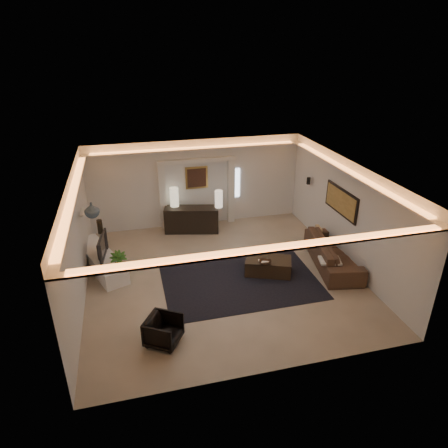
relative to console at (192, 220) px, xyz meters
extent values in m
plane|color=#B6A48D|center=(0.30, -2.93, -0.40)|extent=(7.00, 7.00, 0.00)
plane|color=white|center=(0.30, -2.93, 2.50)|extent=(7.00, 7.00, 0.00)
plane|color=silver|center=(0.30, 0.57, 1.05)|extent=(7.00, 0.00, 7.00)
plane|color=silver|center=(0.30, -6.43, 1.05)|extent=(7.00, 0.00, 7.00)
plane|color=silver|center=(-3.20, -2.93, 1.05)|extent=(0.00, 7.00, 7.00)
plane|color=silver|center=(3.80, -2.93, 1.05)|extent=(0.00, 7.00, 7.00)
cube|color=silver|center=(0.30, -2.93, 2.22)|extent=(7.00, 7.00, 0.04)
cube|color=white|center=(1.65, 0.55, 0.95)|extent=(0.25, 0.03, 1.00)
cube|color=black|center=(0.70, -3.13, -0.39)|extent=(4.00, 3.00, 0.01)
cube|color=silver|center=(-0.85, 0.47, 0.70)|extent=(0.22, 0.20, 2.20)
cube|color=silver|center=(1.45, 0.47, 0.70)|extent=(0.22, 0.20, 2.20)
cube|color=silver|center=(0.30, 0.47, 1.85)|extent=(2.52, 0.20, 0.12)
cube|color=tan|center=(0.30, 0.54, 1.25)|extent=(0.74, 0.04, 0.74)
cube|color=#4C2D1E|center=(0.30, 0.52, 1.25)|extent=(0.62, 0.02, 0.62)
cube|color=black|center=(3.77, -2.63, 1.30)|extent=(0.04, 1.64, 0.74)
cube|color=tan|center=(3.75, -2.63, 1.30)|extent=(0.02, 1.50, 0.62)
cylinder|color=black|center=(3.68, -0.73, 1.28)|extent=(0.12, 0.12, 0.22)
cube|color=silver|center=(-3.14, -1.53, 1.25)|extent=(0.10, 0.55, 0.04)
cube|color=black|center=(0.00, 0.00, 0.00)|extent=(1.82, 0.93, 0.87)
cylinder|color=#F3E4B8|center=(-0.50, 0.27, 0.69)|extent=(0.35, 0.35, 0.62)
cylinder|color=beige|center=(0.87, -0.17, 0.69)|extent=(0.29, 0.29, 0.56)
cube|color=white|center=(-2.85, -1.67, -0.18)|extent=(1.51, 2.57, 0.47)
imported|color=black|center=(-2.81, -1.91, 0.36)|extent=(1.08, 0.27, 0.61)
cylinder|color=black|center=(-2.85, -0.41, 0.24)|extent=(0.21, 0.21, 0.43)
imported|color=slate|center=(-2.85, -1.97, 1.47)|extent=(0.46, 0.46, 0.39)
imported|color=#2E621D|center=(-2.35, -2.44, 0.01)|extent=(0.56, 0.56, 0.81)
imported|color=#52371A|center=(3.45, -3.08, -0.03)|extent=(2.69, 1.45, 0.74)
cube|color=silver|center=(2.99, -3.73, 0.15)|extent=(0.63, 0.56, 0.06)
cube|color=tan|center=(3.45, -2.13, 0.15)|extent=(0.15, 0.36, 0.35)
cube|color=black|center=(1.54, -3.07, -0.20)|extent=(1.37, 1.06, 0.45)
imported|color=black|center=(1.38, -3.29, 0.05)|extent=(0.42, 0.42, 0.08)
cube|color=beige|center=(1.38, -3.16, 0.02)|extent=(0.27, 0.20, 0.03)
imported|color=black|center=(-1.49, -5.12, -0.09)|extent=(0.93, 0.92, 0.62)
camera|label=1|loc=(-1.87, -11.73, 5.38)|focal=31.90mm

